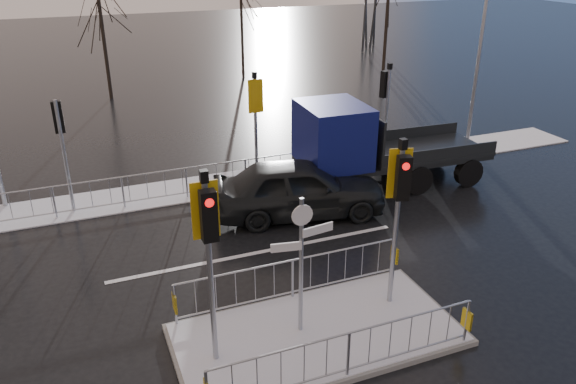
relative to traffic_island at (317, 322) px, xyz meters
name	(u,v)px	position (x,y,z in m)	size (l,w,h in m)	color
ground	(317,337)	(0.01, -0.01, -0.39)	(120.00, 120.00, 0.00)	black
snow_verge	(213,186)	(0.01, 8.59, -0.37)	(30.00, 2.00, 0.04)	white
lane_markings	(324,346)	(0.01, -0.34, -0.39)	(8.00, 11.38, 0.01)	silver
traffic_island	(317,322)	(0.00, 0.00, 0.00)	(6.00, 3.04, 4.15)	slate
far_kerb_fixtures	(224,162)	(0.31, 8.08, 0.63)	(18.00, 0.65, 3.83)	#9BA1AA
car_far_lane	(299,188)	(1.92, 5.53, 0.49)	(2.08, 5.17, 1.76)	black
flatbed_truck	(358,144)	(4.47, 6.60, 1.21)	(6.59, 2.65, 3.01)	black
tree_far_a	(99,3)	(-1.99, 21.99, 4.43)	(3.75, 3.75, 7.08)	black
tree_far_b	(241,6)	(6.01, 23.99, 3.79)	(3.25, 3.25, 6.14)	black
street_lamp_right	(483,37)	(10.58, 8.49, 4.00)	(1.25, 0.18, 8.00)	#9BA1AA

